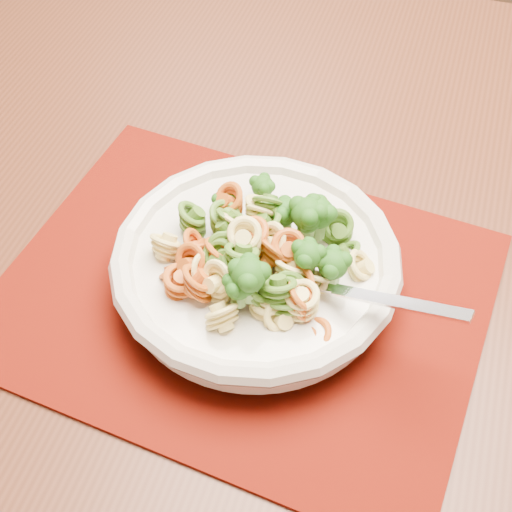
# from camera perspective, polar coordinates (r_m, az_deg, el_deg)

# --- Properties ---
(dining_table) EXTENTS (1.44, 0.99, 0.73)m
(dining_table) POSITION_cam_1_polar(r_m,az_deg,el_deg) (0.77, 3.54, -1.52)
(dining_table) COLOR #4C2415
(dining_table) RESTS_ON ground
(placemat) EXTENTS (0.46, 0.38, 0.00)m
(placemat) POSITION_cam_1_polar(r_m,az_deg,el_deg) (0.62, -1.12, -3.08)
(placemat) COLOR #540F03
(placemat) RESTS_ON dining_table
(pasta_bowl) EXTENTS (0.25, 0.25, 0.05)m
(pasta_bowl) POSITION_cam_1_polar(r_m,az_deg,el_deg) (0.60, 0.00, -0.68)
(pasta_bowl) COLOR beige
(pasta_bowl) RESTS_ON placemat
(pasta_broccoli_heap) EXTENTS (0.21, 0.21, 0.06)m
(pasta_broccoli_heap) POSITION_cam_1_polar(r_m,az_deg,el_deg) (0.59, 0.00, 0.37)
(pasta_broccoli_heap) COLOR #F1D477
(pasta_broccoli_heap) RESTS_ON pasta_bowl
(fork) EXTENTS (0.18, 0.08, 0.08)m
(fork) POSITION_cam_1_polar(r_m,az_deg,el_deg) (0.57, 4.11, -2.26)
(fork) COLOR silver
(fork) RESTS_ON pasta_bowl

